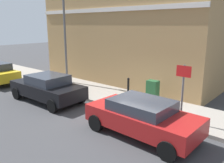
{
  "coord_description": "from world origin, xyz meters",
  "views": [
    {
      "loc": [
        -7.56,
        -5.62,
        3.96
      ],
      "look_at": [
        0.9,
        1.64,
        1.2
      ],
      "focal_mm": 37.18,
      "sensor_mm": 36.0,
      "label": 1
    }
  ],
  "objects_px": {
    "utility_cabinet": "(152,93)",
    "street_sign": "(183,85)",
    "lamppost": "(65,35)",
    "car_black": "(48,88)",
    "bollard_near_cabinet": "(128,86)",
    "car_red": "(142,116)"
  },
  "relations": [
    {
      "from": "utility_cabinet",
      "to": "lamppost",
      "type": "relative_size",
      "value": 0.2
    },
    {
      "from": "car_red",
      "to": "street_sign",
      "type": "distance_m",
      "value": 2.14
    },
    {
      "from": "car_red",
      "to": "lamppost",
      "type": "distance_m",
      "value": 9.01
    },
    {
      "from": "car_red",
      "to": "lamppost",
      "type": "bearing_deg",
      "value": -19.35
    },
    {
      "from": "car_red",
      "to": "utility_cabinet",
      "type": "relative_size",
      "value": 3.62
    },
    {
      "from": "bollard_near_cabinet",
      "to": "lamppost",
      "type": "distance_m",
      "value": 5.79
    },
    {
      "from": "bollard_near_cabinet",
      "to": "utility_cabinet",
      "type": "bearing_deg",
      "value": -93.67
    },
    {
      "from": "car_red",
      "to": "car_black",
      "type": "bearing_deg",
      "value": 1.01
    },
    {
      "from": "utility_cabinet",
      "to": "bollard_near_cabinet",
      "type": "height_order",
      "value": "utility_cabinet"
    },
    {
      "from": "lamppost",
      "to": "car_red",
      "type": "bearing_deg",
      "value": -110.62
    },
    {
      "from": "lamppost",
      "to": "utility_cabinet",
      "type": "bearing_deg",
      "value": -90.71
    },
    {
      "from": "car_red",
      "to": "bollard_near_cabinet",
      "type": "relative_size",
      "value": 4.01
    },
    {
      "from": "utility_cabinet",
      "to": "lamppost",
      "type": "distance_m",
      "value": 7.23
    },
    {
      "from": "car_black",
      "to": "utility_cabinet",
      "type": "xyz_separation_m",
      "value": [
        2.93,
        -4.56,
        -0.06
      ]
    },
    {
      "from": "lamppost",
      "to": "street_sign",
      "type": "bearing_deg",
      "value": -98.05
    },
    {
      "from": "bollard_near_cabinet",
      "to": "street_sign",
      "type": "distance_m",
      "value": 3.91
    },
    {
      "from": "street_sign",
      "to": "lamppost",
      "type": "xyz_separation_m",
      "value": [
        1.24,
        8.75,
        1.64
      ]
    },
    {
      "from": "street_sign",
      "to": "car_red",
      "type": "bearing_deg",
      "value": 159.67
    },
    {
      "from": "utility_cabinet",
      "to": "lamppost",
      "type": "height_order",
      "value": "lamppost"
    },
    {
      "from": "utility_cabinet",
      "to": "street_sign",
      "type": "relative_size",
      "value": 0.5
    },
    {
      "from": "lamppost",
      "to": "car_black",
      "type": "bearing_deg",
      "value": -144.15
    },
    {
      "from": "car_black",
      "to": "bollard_near_cabinet",
      "type": "relative_size",
      "value": 4.12
    }
  ]
}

